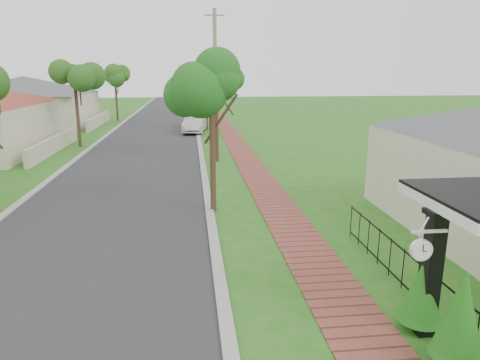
{
  "coord_description": "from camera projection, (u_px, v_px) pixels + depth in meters",
  "views": [
    {
      "loc": [
        0.05,
        -8.02,
        4.99
      ],
      "look_at": [
        1.62,
        5.62,
        1.5
      ],
      "focal_mm": 32.0,
      "sensor_mm": 36.0,
      "label": 1
    }
  ],
  "objects": [
    {
      "name": "kerb_right",
      "position": [
        200.0,
        149.0,
        28.28
      ],
      "size": [
        0.3,
        120.0,
        0.1
      ],
      "primitive_type": "cube",
      "color": "#9E9E99",
      "rests_on": "ground"
    },
    {
      "name": "station_clock",
      "position": [
        422.0,
        248.0,
        7.57
      ],
      "size": [
        0.67,
        0.13,
        0.57
      ],
      "color": "white",
      "rests_on": "ground"
    },
    {
      "name": "hedge_row",
      "position": [
        465.0,
        327.0,
        7.04
      ],
      "size": [
        0.84,
        3.2,
        1.94
      ],
      "color": "#125B14",
      "rests_on": "ground"
    },
    {
      "name": "picket_fence",
      "position": [
        418.0,
        281.0,
        9.36
      ],
      "size": [
        0.03,
        8.02,
        1.0
      ],
      "color": "black",
      "rests_on": "ground"
    },
    {
      "name": "ground",
      "position": [
        194.0,
        317.0,
        8.95
      ],
      "size": [
        160.0,
        160.0,
        0.0
      ],
      "primitive_type": "plane",
      "color": "#246718",
      "rests_on": "ground"
    },
    {
      "name": "utility_pole",
      "position": [
        215.0,
        82.0,
        26.33
      ],
      "size": [
        1.2,
        0.24,
        8.64
      ],
      "color": "gray",
      "rests_on": "ground"
    },
    {
      "name": "far_house_grey",
      "position": [
        26.0,
        101.0,
        39.44
      ],
      "size": [
        15.56,
        15.56,
        4.6
      ],
      "color": "beige",
      "rests_on": "ground"
    },
    {
      "name": "road",
      "position": [
        144.0,
        150.0,
        27.87
      ],
      "size": [
        7.0,
        120.0,
        0.02
      ],
      "primitive_type": "cube",
      "color": "#28282B",
      "rests_on": "ground"
    },
    {
      "name": "sidewalk",
      "position": [
        239.0,
        148.0,
        28.57
      ],
      "size": [
        1.5,
        120.0,
        0.03
      ],
      "primitive_type": "cube",
      "color": "brown",
      "rests_on": "ground"
    },
    {
      "name": "kerb_left",
      "position": [
        87.0,
        152.0,
        27.46
      ],
      "size": [
        0.3,
        120.0,
        0.1
      ],
      "primitive_type": "cube",
      "color": "#9E9E99",
      "rests_on": "ground"
    },
    {
      "name": "near_tree",
      "position": [
        212.0,
        91.0,
        14.7
      ],
      "size": [
        2.13,
        2.13,
        5.47
      ],
      "color": "#382619",
      "rests_on": "ground"
    },
    {
      "name": "parked_car_red",
      "position": [
        194.0,
        119.0,
        39.34
      ],
      "size": [
        1.94,
        4.38,
        1.46
      ],
      "primitive_type": "imported",
      "rotation": [
        0.0,
        0.0,
        0.05
      ],
      "color": "maroon",
      "rests_on": "ground"
    },
    {
      "name": "street_trees",
      "position": [
        152.0,
        78.0,
        33.35
      ],
      "size": [
        10.7,
        37.65,
        5.89
      ],
      "color": "#382619",
      "rests_on": "ground"
    },
    {
      "name": "parked_car_white",
      "position": [
        195.0,
        124.0,
        35.86
      ],
      "size": [
        2.23,
        4.77,
        1.51
      ],
      "primitive_type": "imported",
      "rotation": [
        0.0,
        0.0,
        -0.14
      ],
      "color": "#BDBDBF",
      "rests_on": "ground"
    },
    {
      "name": "porch_post",
      "position": [
        430.0,
        279.0,
        8.22
      ],
      "size": [
        0.48,
        0.48,
        2.52
      ],
      "color": "black",
      "rests_on": "ground"
    }
  ]
}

